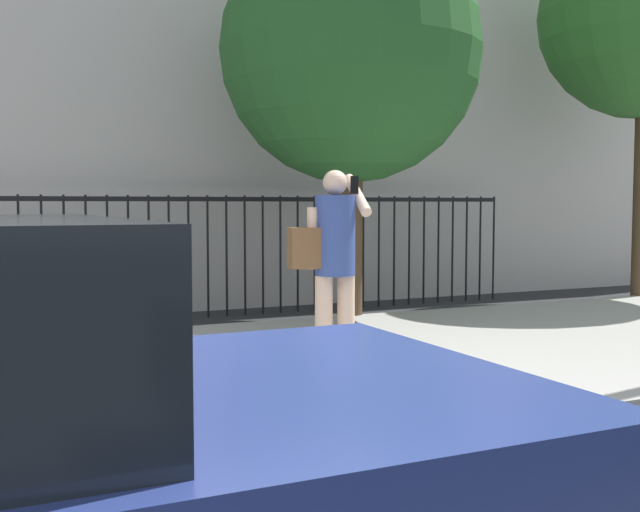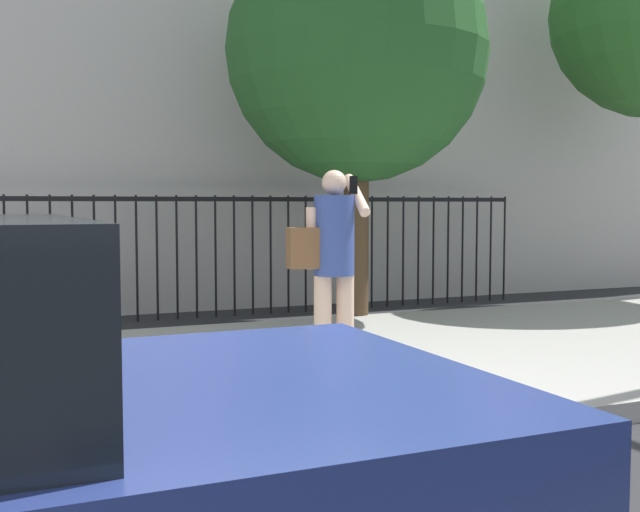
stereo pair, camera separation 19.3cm
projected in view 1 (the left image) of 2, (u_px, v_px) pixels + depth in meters
ground_plane at (272, 480)px, 4.14m from camera, size 60.00×60.00×0.00m
sidewalk at (172, 381)px, 6.13m from camera, size 28.00×4.40×0.15m
iron_fence at (97, 242)px, 9.41m from camera, size 12.03×0.04×1.60m
pedestrian_on_phone at (332, 252)px, 6.43m from camera, size 0.67×0.48×1.62m
street_tree_mid at (351, 53)px, 9.09m from camera, size 3.11×3.11×4.84m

